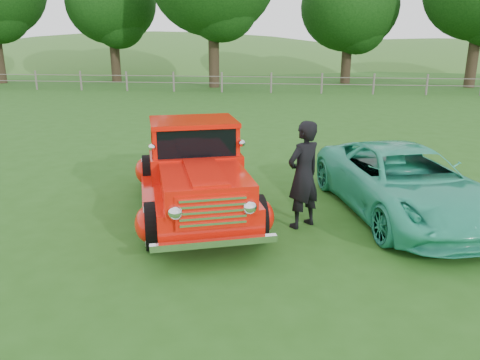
# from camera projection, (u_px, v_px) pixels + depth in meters

# --- Properties ---
(ground) EXTENTS (140.00, 140.00, 0.00)m
(ground) POSITION_uv_depth(u_px,v_px,m) (187.00, 250.00, 7.31)
(ground) COLOR #225015
(ground) RESTS_ON ground
(distant_hills) EXTENTS (116.00, 60.00, 18.00)m
(distant_hills) POSITION_uv_depth(u_px,v_px,m) (257.00, 95.00, 65.57)
(distant_hills) COLOR #2E6224
(distant_hills) RESTS_ON ground
(fence_line) EXTENTS (48.00, 0.12, 1.20)m
(fence_line) POSITION_uv_depth(u_px,v_px,m) (271.00, 83.00, 28.03)
(fence_line) COLOR #686058
(fence_line) RESTS_ON ground
(tree_mid_west) EXTENTS (6.40, 6.40, 8.46)m
(tree_mid_west) POSITION_uv_depth(u_px,v_px,m) (111.00, 4.00, 33.69)
(tree_mid_west) COLOR #2E2117
(tree_mid_west) RESTS_ON ground
(tree_near_east) EXTENTS (6.80, 6.80, 8.33)m
(tree_near_east) POSITION_uv_depth(u_px,v_px,m) (350.00, 7.00, 32.73)
(tree_near_east) COLOR #2E2117
(tree_near_east) RESTS_ON ground
(red_pickup) EXTENTS (3.35, 5.28, 1.78)m
(red_pickup) POSITION_uv_depth(u_px,v_px,m) (194.00, 171.00, 8.73)
(red_pickup) COLOR black
(red_pickup) RESTS_ON ground
(teal_sedan) EXTENTS (3.25, 4.95, 1.27)m
(teal_sedan) POSITION_uv_depth(u_px,v_px,m) (404.00, 182.00, 8.63)
(teal_sedan) COLOR #2AAB86
(teal_sedan) RESTS_ON ground
(man) EXTENTS (0.80, 0.80, 1.88)m
(man) POSITION_uv_depth(u_px,v_px,m) (303.00, 175.00, 7.98)
(man) COLOR black
(man) RESTS_ON ground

